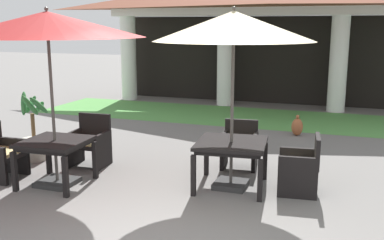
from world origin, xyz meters
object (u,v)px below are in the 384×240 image
Objects in this scene: patio_table_near_foreground at (231,147)px; patio_chair_mid_left_west at (0,155)px; terracotta_urn at (297,127)px; patio_umbrella_near_foreground at (234,28)px; potted_palm_left_edge at (34,140)px; patio_table_mid_left at (55,146)px; patio_chair_near_foreground_east at (301,167)px; patio_chair_mid_left_north at (89,143)px; patio_chair_near_foreground_north at (240,145)px; patio_umbrella_mid_left at (47,26)px.

patio_table_near_foreground is 3.72m from patio_chair_mid_left_west.
terracotta_urn is at bearing 81.19° from patio_table_near_foreground.
potted_palm_left_edge is at bearing 176.86° from patio_umbrella_near_foreground.
patio_umbrella_near_foreground is at bearing 16.89° from patio_table_mid_left.
patio_chair_near_foreground_east is 3.66m from patio_chair_mid_left_north.
patio_chair_mid_left_north is 1.90× the size of terracotta_urn.
patio_chair_mid_left_west is 1.89× the size of terracotta_urn.
patio_chair_near_foreground_north is 2.79m from terracotta_urn.
patio_chair_near_foreground_east is 0.90× the size of patio_table_mid_left.
patio_table_near_foreground is 1.29× the size of patio_chair_near_foreground_east.
patio_chair_mid_left_west is (-3.61, -0.83, -2.01)m from patio_umbrella_near_foreground.
terracotta_urn is (4.35, 3.51, -0.17)m from potted_palm_left_edge.
patio_chair_near_foreground_east is at bearing 135.19° from patio_chair_near_foreground_north.
patio_umbrella_near_foreground is at bearing -98.81° from terracotta_urn.
patio_chair_mid_left_west is at bearing 95.32° from patio_chair_near_foreground_east.
patio_umbrella_mid_left is at bearing 29.93° from patio_chair_near_foreground_north.
patio_table_near_foreground is at bearing 90.00° from patio_chair_near_foreground_east.
patio_chair_mid_left_west reaches higher than patio_table_mid_left.
terracotta_urn is (0.69, 2.70, -0.20)m from patio_chair_near_foreground_north.
patio_table_mid_left is 0.34× the size of patio_umbrella_mid_left.
patio_chair_mid_left_north is (-2.63, 0.24, -2.00)m from patio_umbrella_near_foreground.
potted_palm_left_edge is at bearing 140.18° from patio_umbrella_mid_left.
patio_chair_near_foreground_east is (1.03, 0.11, -0.24)m from patio_table_near_foreground.
patio_umbrella_near_foreground is 3.24m from patio_table_mid_left.
terracotta_urn is (0.58, 3.72, -0.43)m from patio_table_near_foreground.
patio_chair_near_foreground_north reaches higher than terracotta_urn.
patio_umbrella_mid_left is (-3.61, -0.90, 2.04)m from patio_chair_near_foreground_east.
patio_table_near_foreground is at bearing 16.89° from patio_table_mid_left.
patio_umbrella_near_foreground is 3.32m from patio_chair_mid_left_north.
patio_umbrella_near_foreground is at bearing 90.00° from patio_chair_near_foreground_east.
patio_umbrella_mid_left is (-2.59, -0.79, 1.80)m from patio_table_near_foreground.
patio_chair_near_foreground_north is at bearing -104.26° from terracotta_urn.
patio_table_near_foreground is 3.25m from patio_umbrella_mid_left.
patio_chair_near_foreground_north is at bearing 96.16° from patio_table_near_foreground.
patio_chair_near_foreground_east is 1.46m from patio_chair_near_foreground_north.
patio_chair_mid_left_north is (-0.05, 1.03, -2.03)m from patio_umbrella_mid_left.
patio_table_mid_left is 1.09× the size of patio_chair_mid_left_north.
patio_chair_mid_left_north is at bearing -132.70° from terracotta_urn.
patio_umbrella_near_foreground is (0.00, -0.00, 1.77)m from patio_table_near_foreground.
patio_chair_near_foreground_north is (-0.11, 1.02, -2.01)m from patio_umbrella_near_foreground.
patio_chair_near_foreground_east reaches higher than terracotta_urn.
patio_umbrella_near_foreground is 4.30m from potted_palm_left_edge.
patio_umbrella_near_foreground reaches higher than patio_chair_near_foreground_north.
patio_table_mid_left is 5.52m from terracotta_urn.
patio_chair_near_foreground_north is 0.91× the size of patio_chair_mid_left_west.
potted_palm_left_edge is (-4.80, 0.10, -0.02)m from patio_chair_near_foreground_east.
patio_chair_near_foreground_east is 1.08× the size of patio_chair_near_foreground_north.
patio_umbrella_mid_left is 3.20× the size of patio_chair_mid_left_north.
patio_chair_near_foreground_east reaches higher than patio_table_mid_left.
patio_table_near_foreground reaches higher than patio_table_mid_left.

